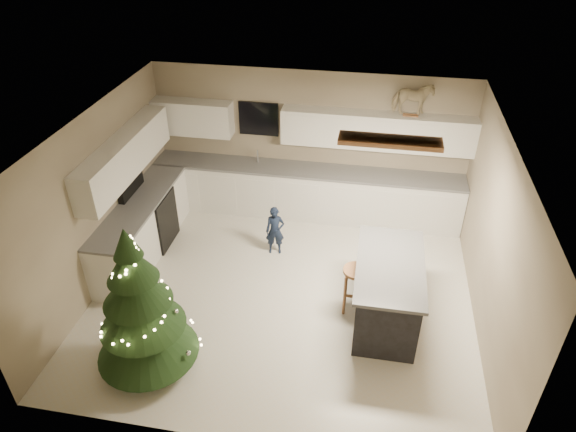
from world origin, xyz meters
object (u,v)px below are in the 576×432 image
Objects in this scene: toddler at (275,231)px; christmas_tree at (141,313)px; bar_stool at (356,279)px; rocking_horse at (413,99)px; island at (387,291)px.

christmas_tree is at bearing -124.49° from toddler.
rocking_horse is at bearing 76.24° from bar_stool.
rocking_horse reaches higher than bar_stool.
toddler is at bearing 145.98° from island.
island is at bearing 24.67° from christmas_tree.
christmas_tree is at bearing -149.92° from bar_stool.
toddler is at bearing 66.48° from christmas_tree.
rocking_horse reaches higher than christmas_tree.
rocking_horse is (0.61, 2.48, 1.74)m from bar_stool.
bar_stool is at bearing -50.29° from toddler.
toddler is (-1.81, 1.22, -0.06)m from island.
rocking_horse is at bearing 86.24° from island.
bar_stool is at bearing 167.42° from island.
island reaches higher than bar_stool.
bar_stool is at bearing 30.08° from christmas_tree.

